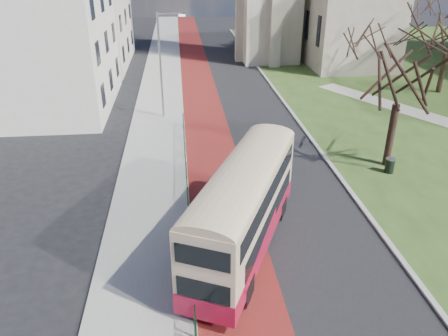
{
  "coord_description": "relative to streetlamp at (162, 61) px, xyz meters",
  "views": [
    {
      "loc": [
        -3.12,
        -15.9,
        11.98
      ],
      "look_at": [
        -1.02,
        4.24,
        2.0
      ],
      "focal_mm": 35.0,
      "sensor_mm": 36.0,
      "label": 1
    }
  ],
  "objects": [
    {
      "name": "bus",
      "position": [
        3.76,
        -18.11,
        -2.25
      ],
      "size": [
        6.17,
        9.89,
        4.11
      ],
      "rotation": [
        0.0,
        0.0,
        -0.43
      ],
      "color": "maroon",
      "rests_on": "ground"
    },
    {
      "name": "street_block_far",
      "position": [
        -9.65,
        20.0,
        1.17
      ],
      "size": [
        10.3,
        16.3,
        11.5
      ],
      "color": "beige",
      "rests_on": "ground"
    },
    {
      "name": "kerb_east",
      "position": [
        10.45,
        4.0,
        -4.53
      ],
      "size": [
        0.25,
        80.0,
        0.13
      ],
      "primitive_type": "cube",
      "color": "#999993",
      "rests_on": "ground"
    },
    {
      "name": "winter_tree_near",
      "position": [
        13.93,
        -10.34,
        2.46
      ],
      "size": [
        9.0,
        9.0,
        10.12
      ],
      "rotation": [
        0.0,
        0.0,
        0.4
      ],
      "color": "black",
      "rests_on": "grass_green"
    },
    {
      "name": "street_block_near",
      "position": [
        -9.65,
        4.0,
        1.92
      ],
      "size": [
        10.3,
        14.3,
        13.0
      ],
      "color": "beige",
      "rests_on": "ground"
    },
    {
      "name": "litter_bin",
      "position": [
        13.63,
        -11.43,
        -4.09
      ],
      "size": [
        0.69,
        0.69,
        0.93
      ],
      "rotation": [
        0.0,
        0.0,
        -0.21
      ],
      "color": "black",
      "rests_on": "grass_green"
    },
    {
      "name": "bus_lane",
      "position": [
        3.15,
        2.0,
        -4.59
      ],
      "size": [
        3.4,
        120.0,
        0.01
      ],
      "primitive_type": "cube",
      "color": "#591414",
      "rests_on": "ground"
    },
    {
      "name": "ground",
      "position": [
        4.35,
        -18.0,
        -4.59
      ],
      "size": [
        160.0,
        160.0,
        0.0
      ],
      "primitive_type": "plane",
      "color": "black",
      "rests_on": "ground"
    },
    {
      "name": "kerb_west",
      "position": [
        1.35,
        2.0,
        -4.53
      ],
      "size": [
        0.25,
        120.0,
        0.13
      ],
      "primitive_type": "cube",
      "color": "#999993",
      "rests_on": "ground"
    },
    {
      "name": "pavement_west",
      "position": [
        -0.65,
        2.0,
        -4.53
      ],
      "size": [
        4.0,
        120.0,
        0.12
      ],
      "primitive_type": "cube",
      "color": "gray",
      "rests_on": "ground"
    },
    {
      "name": "road_carriageway",
      "position": [
        5.85,
        2.0,
        -4.59
      ],
      "size": [
        9.0,
        120.0,
        0.01
      ],
      "primitive_type": "cube",
      "color": "black",
      "rests_on": "ground"
    },
    {
      "name": "streetlamp",
      "position": [
        0.0,
        0.0,
        0.0
      ],
      "size": [
        2.13,
        0.18,
        8.0
      ],
      "color": "gray",
      "rests_on": "pavement_west"
    },
    {
      "name": "pedestrian_railing",
      "position": [
        1.4,
        -14.0,
        -4.04
      ],
      "size": [
        0.07,
        24.0,
        1.12
      ],
      "color": "#0D3918",
      "rests_on": "ground"
    }
  ]
}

